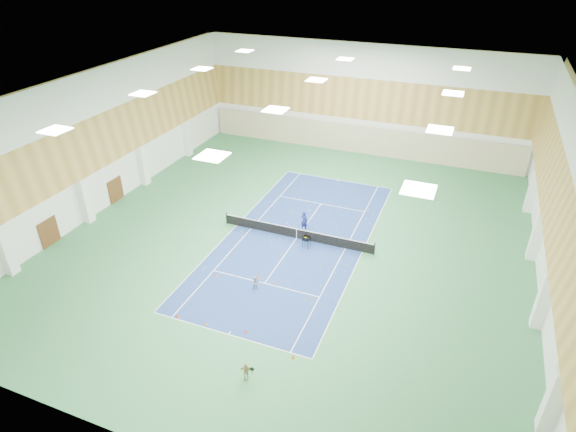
{
  "coord_description": "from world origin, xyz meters",
  "views": [
    {
      "loc": [
        11.58,
        -31.06,
        21.11
      ],
      "look_at": [
        -0.72,
        -0.08,
        2.0
      ],
      "focal_mm": 30.0,
      "sensor_mm": 36.0,
      "label": 1
    }
  ],
  "objects_px": {
    "child_court": "(256,283)",
    "child_apron": "(246,371)",
    "coach": "(304,221)",
    "ball_cart": "(306,242)",
    "tennis_net": "(297,233)"
  },
  "relations": [
    {
      "from": "ball_cart",
      "to": "tennis_net",
      "type": "bearing_deg",
      "value": 145.96
    },
    {
      "from": "child_court",
      "to": "ball_cart",
      "type": "xyz_separation_m",
      "value": [
        1.47,
        6.29,
        -0.01
      ]
    },
    {
      "from": "child_court",
      "to": "child_apron",
      "type": "relative_size",
      "value": 0.88
    },
    {
      "from": "coach",
      "to": "child_court",
      "type": "xyz_separation_m",
      "value": [
        -0.42,
        -8.63,
        -0.4
      ]
    },
    {
      "from": "child_court",
      "to": "tennis_net",
      "type": "bearing_deg",
      "value": 44.3
    },
    {
      "from": "tennis_net",
      "to": "child_apron",
      "type": "bearing_deg",
      "value": -80.12
    },
    {
      "from": "coach",
      "to": "ball_cart",
      "type": "height_order",
      "value": "coach"
    },
    {
      "from": "child_court",
      "to": "child_apron",
      "type": "bearing_deg",
      "value": -112.42
    },
    {
      "from": "coach",
      "to": "child_apron",
      "type": "relative_size",
      "value": 1.58
    },
    {
      "from": "tennis_net",
      "to": "coach",
      "type": "xyz_separation_m",
      "value": [
        0.13,
        1.46,
        0.36
      ]
    },
    {
      "from": "child_court",
      "to": "ball_cart",
      "type": "relative_size",
      "value": 1.02
    },
    {
      "from": "coach",
      "to": "child_apron",
      "type": "distance_m",
      "value": 16.24
    },
    {
      "from": "child_court",
      "to": "ball_cart",
      "type": "distance_m",
      "value": 6.46
    },
    {
      "from": "child_court",
      "to": "child_apron",
      "type": "distance_m",
      "value": 7.94
    },
    {
      "from": "ball_cart",
      "to": "coach",
      "type": "bearing_deg",
      "value": 116.92
    }
  ]
}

